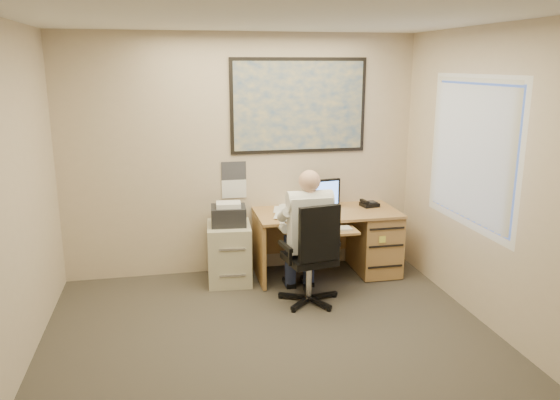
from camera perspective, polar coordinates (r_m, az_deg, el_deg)
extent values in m
cube|color=#39342C|center=(4.54, 0.41, -17.24)|extent=(4.00, 4.50, 0.00)
cube|color=white|center=(3.90, 0.48, 19.06)|extent=(4.00, 4.50, 0.00)
cube|color=beige|center=(6.18, -3.98, 4.62)|extent=(4.00, 0.00, 2.70)
cube|color=beige|center=(2.02, 14.64, -16.42)|extent=(4.00, 0.00, 2.70)
cube|color=beige|center=(4.84, 24.29, 0.74)|extent=(0.00, 4.50, 2.70)
cube|color=#B0824B|center=(6.14, 4.95, -1.34)|extent=(1.60, 0.75, 0.03)
cube|color=#B7864A|center=(6.44, 9.80, -4.27)|extent=(0.45, 0.70, 0.70)
cube|color=#B7864A|center=(6.09, -2.21, -5.15)|extent=(0.04, 0.70, 0.70)
cube|color=#B7864A|center=(6.54, 4.03, -2.96)|extent=(1.55, 0.03, 0.55)
cylinder|color=black|center=(6.27, 4.41, -0.77)|extent=(0.17, 0.17, 0.02)
cube|color=black|center=(6.21, 4.49, 0.74)|extent=(0.42, 0.10, 0.31)
cube|color=#5D93FF|center=(6.19, 4.56, 0.69)|extent=(0.37, 0.06, 0.27)
cube|color=#B0824B|center=(5.73, 5.35, -3.28)|extent=(0.55, 0.30, 0.02)
cube|color=beige|center=(5.72, 5.35, -3.05)|extent=(0.43, 0.14, 0.02)
cube|color=black|center=(6.41, 9.33, -0.46)|extent=(0.21, 0.19, 0.05)
cylinder|color=silver|center=(5.93, 1.31, -0.85)|extent=(0.08, 0.08, 0.17)
cylinder|color=white|center=(6.10, 3.83, -0.84)|extent=(0.07, 0.07, 0.09)
cube|color=white|center=(6.03, 0.85, -1.29)|extent=(0.60, 0.56, 0.03)
cube|color=#1E4C93|center=(6.22, 1.99, 9.80)|extent=(1.56, 0.03, 1.06)
cube|color=white|center=(6.21, -4.84, 2.10)|extent=(0.28, 0.01, 0.42)
cube|color=#C0BA9A|center=(6.09, -5.31, -5.52)|extent=(0.51, 0.60, 0.65)
cube|color=black|center=(5.96, -5.40, -1.63)|extent=(0.40, 0.36, 0.21)
cube|color=white|center=(5.91, -5.41, -0.49)|extent=(0.28, 0.23, 0.05)
cylinder|color=silver|center=(5.58, 3.04, -8.20)|extent=(0.06, 0.06, 0.40)
cube|color=black|center=(5.51, 3.07, -6.11)|extent=(0.52, 0.52, 0.07)
cube|color=black|center=(5.19, 3.35, -3.59)|extent=(0.42, 0.13, 0.54)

